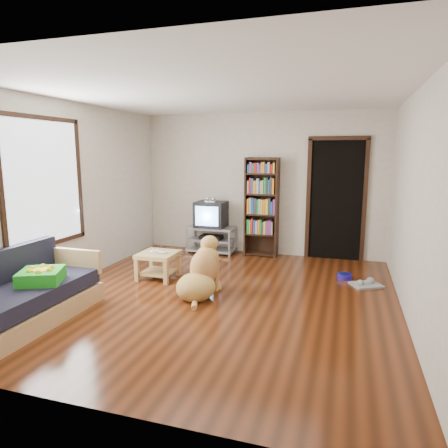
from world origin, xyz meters
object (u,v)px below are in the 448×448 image
(tv_stand, at_px, (211,239))
(coffee_table, at_px, (158,260))
(bookshelf, at_px, (262,202))
(sofa, at_px, (23,299))
(green_cushion, at_px, (41,276))
(dog, at_px, (201,274))
(laptop, at_px, (157,252))
(dog_bowl, at_px, (345,276))
(grey_rag, at_px, (366,285))
(crt_tv, at_px, (211,214))

(tv_stand, xyz_separation_m, coffee_table, (-0.24, -1.74, 0.01))
(bookshelf, bearing_deg, sofa, -117.32)
(green_cushion, relative_size, dog, 0.45)
(laptop, height_order, dog_bowl, laptop)
(grey_rag, bearing_deg, coffee_table, -169.63)
(green_cushion, height_order, bookshelf, bookshelf)
(green_cushion, xyz_separation_m, coffee_table, (0.61, 1.72, -0.21))
(green_cushion, bearing_deg, tv_stand, 51.53)
(laptop, relative_size, sofa, 0.16)
(dog, bearing_deg, tv_stand, 105.95)
(grey_rag, relative_size, tv_stand, 0.44)
(crt_tv, bearing_deg, sofa, -104.93)
(laptop, xyz_separation_m, grey_rag, (3.01, 0.58, -0.40))
(sofa, bearing_deg, laptop, 68.56)
(green_cushion, relative_size, grey_rag, 1.12)
(laptop, distance_m, sofa, 2.00)
(tv_stand, height_order, sofa, sofa)
(crt_tv, distance_m, bookshelf, 0.99)
(tv_stand, bearing_deg, sofa, -105.02)
(crt_tv, bearing_deg, dog_bowl, -21.40)
(tv_stand, bearing_deg, crt_tv, 90.00)
(coffee_table, distance_m, dog, 1.02)
(green_cushion, distance_m, dog_bowl, 4.19)
(green_cushion, bearing_deg, coffee_table, 45.95)
(crt_tv, bearing_deg, green_cushion, -103.69)
(grey_rag, relative_size, sofa, 0.22)
(grey_rag, height_order, bookshelf, bookshelf)
(grey_rag, height_order, dog, dog)
(grey_rag, height_order, crt_tv, crt_tv)
(coffee_table, bearing_deg, crt_tv, 82.12)
(grey_rag, distance_m, coffee_table, 3.07)
(green_cushion, distance_m, sofa, 0.31)
(laptop, height_order, dog, dog)
(green_cushion, distance_m, bookshelf, 4.02)
(green_cushion, relative_size, dog_bowl, 2.03)
(laptop, xyz_separation_m, dog, (0.89, -0.47, -0.12))
(tv_stand, distance_m, dog, 2.34)
(crt_tv, bearing_deg, coffee_table, -97.88)
(crt_tv, height_order, dog, crt_tv)
(dog, bearing_deg, sofa, -139.41)
(laptop, bearing_deg, grey_rag, 21.41)
(bookshelf, xyz_separation_m, dog, (-0.31, -2.34, -0.71))
(bookshelf, bearing_deg, grey_rag, -35.37)
(green_cushion, height_order, dog, dog)
(tv_stand, relative_size, coffee_table, 1.64)
(laptop, bearing_deg, coffee_table, 100.49)
(bookshelf, height_order, coffee_table, bookshelf)
(grey_rag, bearing_deg, tv_stand, 156.64)
(coffee_table, bearing_deg, green_cushion, -109.36)
(dog_bowl, height_order, sofa, sofa)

